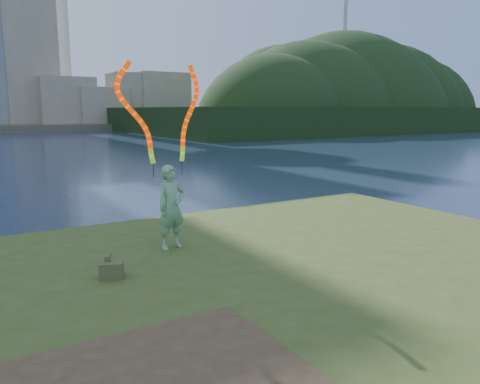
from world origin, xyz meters
TOP-DOWN VIEW (x-y plane):
  - ground at (0.00, 0.00)m, footprint 320.00×320.00m
  - grassy_knoll at (0.00, -2.30)m, footprint 20.00×18.00m
  - wooded_hill at (59.57, 59.96)m, footprint 78.00×50.00m
  - woman_with_ribbons at (-0.10, 1.56)m, footprint 2.07×0.60m
  - canvas_bag at (-1.72, 0.43)m, footprint 0.47×0.53m

SIDE VIEW (x-z plane):
  - ground at x=0.00m, z-range 0.00..0.00m
  - wooded_hill at x=59.57m, z-range -31.34..31.66m
  - grassy_knoll at x=0.00m, z-range -0.06..0.74m
  - canvas_bag at x=-1.72m, z-range 0.77..1.15m
  - woman_with_ribbons at x=-0.10m, z-range 0.12..4.26m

